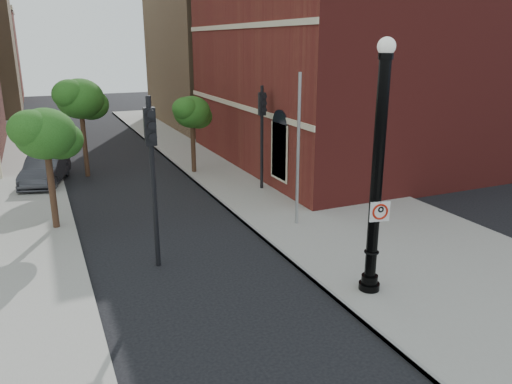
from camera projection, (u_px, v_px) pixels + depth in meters
name	position (u px, v px, depth m)	size (l,w,h in m)	color
ground	(262.00, 308.00, 13.19)	(120.00, 120.00, 0.00)	black
sidewalk_right	(289.00, 185.00, 24.25)	(8.00, 60.00, 0.12)	gray
curb_edge	(212.00, 195.00, 22.72)	(0.10, 60.00, 0.14)	gray
brick_wall_building	(409.00, 50.00, 29.81)	(22.30, 16.30, 12.50)	maroon
bg_building_tan_b	(287.00, 38.00, 43.61)	(22.00, 14.00, 14.00)	#876949
lamppost	(376.00, 184.00, 13.09)	(0.58, 0.58, 6.89)	black
no_parking_sign	(380.00, 211.00, 13.16)	(0.55, 0.16, 0.56)	white
parked_car	(45.00, 170.00, 24.47)	(1.55, 4.44, 1.46)	#2D2D32
traffic_signal_left	(152.00, 155.00, 14.69)	(0.36, 0.44, 5.29)	black
traffic_signal_right	(262.00, 121.00, 22.65)	(0.34, 0.41, 4.89)	black
utility_pole	(298.00, 152.00, 18.25)	(0.11, 0.11, 5.75)	#999999
street_tree_a	(46.00, 135.00, 17.70)	(2.52, 2.28, 4.55)	#382216
street_tree_b	(81.00, 100.00, 25.02)	(2.78, 2.52, 5.02)	#382216
street_tree_c	(192.00, 113.00, 25.72)	(2.27, 2.05, 4.10)	#382216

